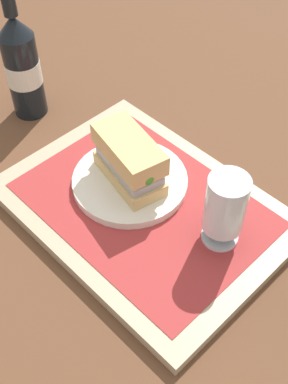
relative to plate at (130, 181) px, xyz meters
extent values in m
plane|color=brown|center=(0.05, -0.01, -0.03)|extent=(3.00, 3.00, 0.00)
cube|color=tan|center=(0.05, -0.01, -0.02)|extent=(0.44, 0.32, 0.02)
cube|color=#9E2D2D|center=(0.05, -0.01, -0.01)|extent=(0.38, 0.27, 0.00)
cylinder|color=silver|center=(0.00, 0.00, 0.00)|extent=(0.19, 0.19, 0.01)
cube|color=tan|center=(0.00, 0.00, 0.02)|extent=(0.14, 0.09, 0.02)
cube|color=#9EA3A8|center=(0.00, 0.00, 0.04)|extent=(0.13, 0.08, 0.02)
cube|color=silver|center=(0.00, 0.00, 0.05)|extent=(0.12, 0.07, 0.01)
sphere|color=#47932D|center=(0.05, -0.01, 0.06)|extent=(0.04, 0.04, 0.04)
cube|color=tan|center=(0.00, 0.00, 0.07)|extent=(0.14, 0.09, 0.04)
cylinder|color=silver|center=(0.17, 0.02, 0.00)|extent=(0.06, 0.06, 0.01)
cylinder|color=silver|center=(0.17, 0.02, 0.01)|extent=(0.01, 0.01, 0.02)
cylinder|color=silver|center=(0.17, 0.02, 0.07)|extent=(0.06, 0.06, 0.09)
cylinder|color=gold|center=(0.17, 0.02, 0.04)|extent=(0.06, 0.06, 0.03)
cylinder|color=white|center=(0.17, 0.02, 0.06)|extent=(0.05, 0.05, 0.01)
cylinder|color=black|center=(-0.29, 0.01, 0.05)|extent=(0.06, 0.06, 0.17)
cylinder|color=silver|center=(-0.29, 0.01, 0.06)|extent=(0.07, 0.07, 0.05)
cone|color=black|center=(-0.29, 0.01, 0.16)|extent=(0.06, 0.06, 0.04)
cylinder|color=black|center=(-0.29, 0.01, 0.20)|extent=(0.02, 0.02, 0.05)
camera|label=1|loc=(0.41, -0.37, 0.60)|focal=46.50mm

